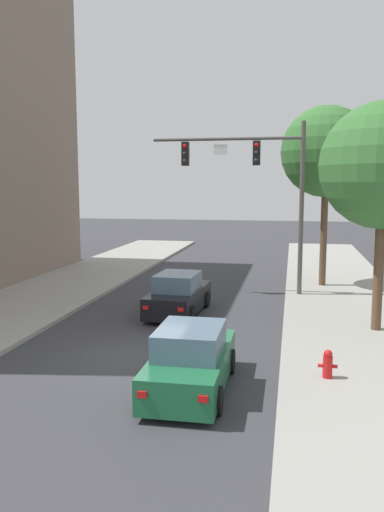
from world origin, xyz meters
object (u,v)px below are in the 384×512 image
at_px(car_lead_black, 178,295).
at_px(car_following_green, 191,361).
at_px(traffic_signal_mast, 258,176).
at_px(street_tree_nearest, 384,166).
at_px(street_tree_second, 326,152).
at_px(fire_hydrant, 328,364).

xyz_separation_m(car_lead_black, car_following_green, (1.93, -7.40, 0.00)).
xyz_separation_m(traffic_signal_mast, street_tree_nearest, (4.36, -5.39, 0.20)).
bearing_deg(traffic_signal_mast, car_following_green, -94.03).
bearing_deg(street_tree_second, car_lead_black, -132.32).
relative_size(car_lead_black, street_tree_nearest, 0.58).
height_order(traffic_signal_mast, car_following_green, traffic_signal_mast).
bearing_deg(street_tree_nearest, car_lead_black, 168.35).
distance_m(fire_hydrant, street_tree_nearest, 7.26).
relative_size(fire_hydrant, street_tree_second, 0.08).
relative_size(car_following_green, street_tree_second, 0.50).
height_order(street_tree_nearest, street_tree_second, street_tree_second).
relative_size(traffic_signal_mast, car_following_green, 1.76).
distance_m(car_lead_black, street_tree_second, 10.27).
bearing_deg(street_tree_nearest, traffic_signal_mast, 128.95).
bearing_deg(car_following_green, fire_hydrant, 17.93).
relative_size(car_lead_black, car_following_green, 1.01).
relative_size(car_following_green, fire_hydrant, 5.91).
height_order(car_following_green, street_tree_nearest, street_tree_nearest).
xyz_separation_m(street_tree_nearest, street_tree_second, (-1.35, 7.76, 0.93)).
bearing_deg(car_lead_black, street_tree_nearest, -11.65).
relative_size(street_tree_nearest, street_tree_second, 0.88).
bearing_deg(car_lead_black, traffic_signal_mast, 55.20).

